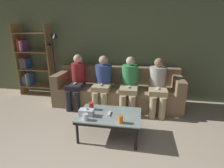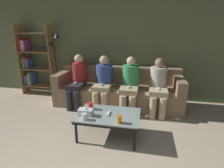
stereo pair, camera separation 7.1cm
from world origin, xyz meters
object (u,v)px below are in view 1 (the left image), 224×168
(coffee_table, at_px, (109,116))
(cup_near_right, at_px, (86,117))
(couch, at_px, (117,91))
(cup_near_left, at_px, (91,106))
(standing_lamp, at_px, (54,59))
(seated_person_mid_left, at_px, (103,80))
(seated_person_mid_right, at_px, (129,82))
(tissue_box, at_px, (87,112))
(seated_person_left_end, at_px, (77,80))
(seated_person_right_end, at_px, (158,84))
(game_remote, at_px, (109,114))
(bookshelf, at_px, (31,62))
(cup_far_center, at_px, (120,119))

(coffee_table, distance_m, cup_near_right, 0.39)
(couch, bearing_deg, cup_near_left, -102.36)
(standing_lamp, bearing_deg, seated_person_mid_left, -14.85)
(seated_person_mid_right, bearing_deg, standing_lamp, 169.07)
(coffee_table, height_order, tissue_box, tissue_box)
(standing_lamp, distance_m, seated_person_left_end, 0.85)
(seated_person_right_end, bearing_deg, seated_person_left_end, -179.80)
(standing_lamp, height_order, seated_person_left_end, standing_lamp)
(seated_person_mid_left, bearing_deg, tissue_box, -89.00)
(seated_person_mid_left, height_order, seated_person_mid_right, seated_person_mid_left)
(coffee_table, relative_size, seated_person_mid_left, 0.87)
(seated_person_left_end, relative_size, seated_person_right_end, 1.03)
(cup_near_right, relative_size, seated_person_mid_right, 0.09)
(standing_lamp, bearing_deg, cup_near_right, -52.06)
(cup_near_left, distance_m, seated_person_mid_left, 0.99)
(game_remote, bearing_deg, cup_near_left, 159.74)
(tissue_box, distance_m, seated_person_mid_left, 1.21)
(game_remote, bearing_deg, cup_near_right, -141.89)
(bookshelf, bearing_deg, seated_person_mid_left, -13.53)
(cup_near_left, relative_size, seated_person_mid_left, 0.10)
(tissue_box, bearing_deg, game_remote, 16.64)
(cup_far_center, distance_m, seated_person_left_end, 1.73)
(coffee_table, xyz_separation_m, game_remote, (0.00, 0.00, 0.05))
(seated_person_mid_right, bearing_deg, cup_far_center, -90.61)
(bookshelf, relative_size, seated_person_right_end, 1.62)
(seated_person_right_end, bearing_deg, cup_near_left, -139.21)
(standing_lamp, distance_m, seated_person_mid_left, 1.34)
(couch, xyz_separation_m, seated_person_mid_right, (0.29, -0.22, 0.29))
(coffee_table, relative_size, cup_near_right, 10.01)
(coffee_table, height_order, seated_person_left_end, seated_person_left_end)
(bookshelf, bearing_deg, tissue_box, -40.08)
(coffee_table, xyz_separation_m, seated_person_mid_right, (0.22, 1.08, 0.25))
(bookshelf, relative_size, seated_person_mid_left, 1.59)
(seated_person_mid_left, bearing_deg, cup_near_left, -88.38)
(cup_far_center, height_order, seated_person_right_end, seated_person_right_end)
(coffee_table, height_order, standing_lamp, standing_lamp)
(standing_lamp, xyz_separation_m, seated_person_mid_right, (1.82, -0.35, -0.37))
(cup_near_right, xyz_separation_m, cup_far_center, (0.51, 0.01, 0.01))
(bookshelf, bearing_deg, standing_lamp, -11.19)
(game_remote, distance_m, seated_person_mid_left, 1.17)
(coffee_table, distance_m, seated_person_mid_left, 1.18)
(couch, height_order, seated_person_mid_left, seated_person_mid_left)
(standing_lamp, xyz_separation_m, seated_person_right_end, (2.39, -0.35, -0.37))
(couch, height_order, seated_person_mid_right, seated_person_mid_right)
(couch, relative_size, seated_person_mid_left, 2.46)
(coffee_table, bearing_deg, standing_lamp, 138.24)
(cup_far_center, relative_size, seated_person_mid_left, 0.10)
(cup_far_center, height_order, game_remote, cup_far_center)
(cup_near_right, distance_m, tissue_box, 0.14)
(standing_lamp, bearing_deg, coffee_table, -41.76)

